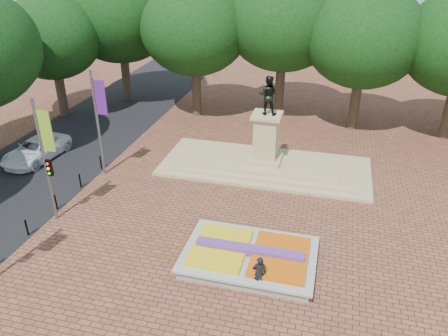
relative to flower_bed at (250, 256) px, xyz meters
The scene contains 9 objects.
ground 2.28m from the flower_bed, 117.19° to the left, with size 90.00×90.00×0.00m, color brown.
asphalt_street 17.49m from the flower_bed, 156.41° to the left, with size 9.00×90.00×0.02m, color black.
flower_bed is the anchor object (origin of this frame).
monument 10.07m from the flower_bed, 95.87° to the left, with size 14.00×6.00×6.40m.
tree_row_back 21.01m from the flower_bed, 86.26° to the left, with size 44.80×8.80×10.43m.
banner_poles 11.66m from the flower_bed, behind, with size 0.88×11.17×7.00m.
bollard_row 11.74m from the flower_bed, behind, with size 0.12×13.12×0.98m.
van 18.32m from the flower_bed, 156.86° to the left, with size 2.45×5.31×1.47m, color white.
pedestrian 1.82m from the flower_bed, 65.36° to the right, with size 0.62×0.41×1.70m, color black.
Camera 1 is at (4.03, -18.33, 13.75)m, focal length 35.00 mm.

